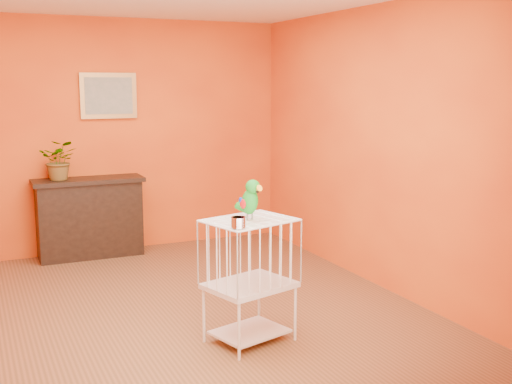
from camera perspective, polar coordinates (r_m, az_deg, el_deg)
name	(u,v)px	position (r m, az deg, el deg)	size (l,w,h in m)	color
ground	(171,312)	(5.50, -7.54, -10.51)	(4.50, 4.50, 0.00)	brown
room_shell	(167,122)	(5.18, -7.93, 6.18)	(4.50, 4.50, 4.50)	orange
console_cabinet	(90,218)	(7.24, -14.57, -2.22)	(1.17, 0.42, 0.87)	black
potted_plant	(60,165)	(7.11, -17.04, 2.35)	(0.38, 0.43, 0.33)	#26722D
framed_picture	(109,96)	(7.32, -12.97, 8.34)	(0.62, 0.04, 0.50)	#AD7B3E
birdcage	(250,279)	(4.72, -0.57, -7.74)	(0.70, 0.61, 0.92)	silver
feed_cup	(238,222)	(4.33, -1.57, -2.71)	(0.10, 0.10, 0.07)	silver
parrot	(250,199)	(4.60, -0.54, -0.61)	(0.16, 0.27, 0.30)	#59544C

